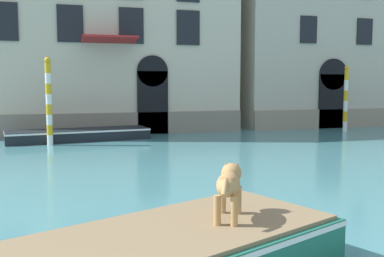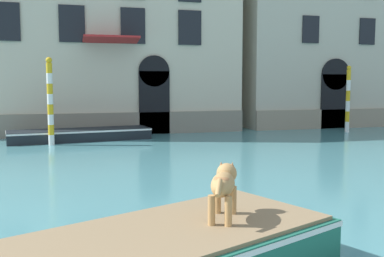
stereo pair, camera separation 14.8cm
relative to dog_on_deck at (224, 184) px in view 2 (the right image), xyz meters
name	(u,v)px [view 2 (the right image)]	position (x,y,z in m)	size (l,w,h in m)	color
palazzo_right	(339,15)	(15.52, 20.39, 6.09)	(14.52, 6.13, 14.64)	#BCB29E
dog_on_deck	(224,184)	(0.00, 0.00, 0.00)	(0.73, 1.14, 0.82)	tan
boat_moored_near_palazzo	(80,134)	(-1.68, 15.67, -0.93)	(6.83, 2.58, 0.54)	black
mooring_pole_0	(348,99)	(12.89, 15.29, 0.66)	(0.24, 0.24, 3.71)	white
mooring_pole_1	(50,101)	(-2.98, 14.34, 0.75)	(0.27, 0.27, 3.89)	white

